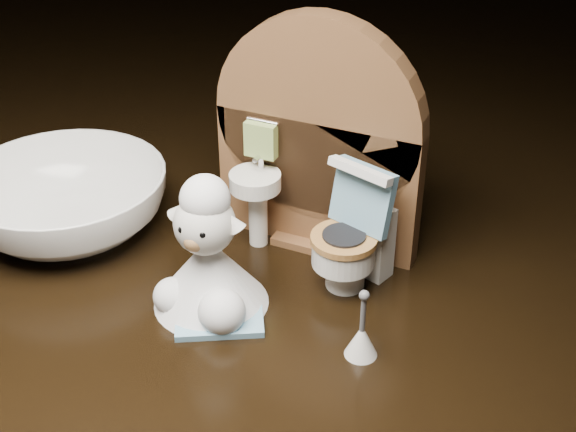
% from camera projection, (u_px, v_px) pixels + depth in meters
% --- Properties ---
extents(backdrop_panel, '(0.13, 0.05, 0.15)m').
position_uv_depth(backdrop_panel, '(317.00, 150.00, 0.48)').
color(backdrop_panel, brown).
rests_on(backdrop_panel, ground).
extents(toy_toilet, '(0.04, 0.05, 0.08)m').
position_uv_depth(toy_toilet, '(354.00, 241.00, 0.47)').
color(toy_toilet, white).
rests_on(toy_toilet, ground).
extents(bath_mat, '(0.06, 0.06, 0.00)m').
position_uv_depth(bath_mat, '(219.00, 314.00, 0.45)').
color(bath_mat, '#72A5C1').
rests_on(bath_mat, ground).
extents(toilet_brush, '(0.02, 0.02, 0.04)m').
position_uv_depth(toilet_brush, '(362.00, 338.00, 0.42)').
color(toilet_brush, white).
rests_on(toilet_brush, ground).
extents(plush_lamb, '(0.07, 0.07, 0.09)m').
position_uv_depth(plush_lamb, '(208.00, 263.00, 0.45)').
color(plush_lamb, white).
rests_on(plush_lamb, ground).
extents(ceramic_bowl, '(0.16, 0.16, 0.04)m').
position_uv_depth(ceramic_bowl, '(67.00, 202.00, 0.52)').
color(ceramic_bowl, white).
rests_on(ceramic_bowl, ground).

